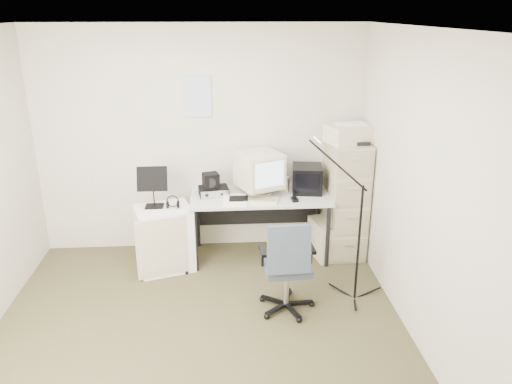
{
  "coord_description": "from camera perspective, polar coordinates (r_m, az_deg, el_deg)",
  "views": [
    {
      "loc": [
        0.23,
        -3.59,
        2.62
      ],
      "look_at": [
        0.55,
        0.95,
        0.95
      ],
      "focal_mm": 35.0,
      "sensor_mm": 36.0,
      "label": 1
    }
  ],
  "objects": [
    {
      "name": "printer",
      "position": [
        5.37,
        10.72,
        6.56
      ],
      "size": [
        0.56,
        0.46,
        0.19
      ],
      "primitive_type": "cube",
      "rotation": [
        0.0,
        0.0,
        0.32
      ],
      "color": "#C3BA98",
      "rests_on": "filing_cabinet"
    },
    {
      "name": "wall_front",
      "position": [
        2.27,
        -9.39,
        -17.34
      ],
      "size": [
        3.6,
        0.02,
        2.5
      ],
      "primitive_type": "cube",
      "color": "beige",
      "rests_on": "ground"
    },
    {
      "name": "radio_speaker",
      "position": [
        5.35,
        -5.18,
        1.3
      ],
      "size": [
        0.2,
        0.19,
        0.16
      ],
      "primitive_type": "cube",
      "rotation": [
        0.0,
        0.0,
        0.26
      ],
      "color": "black",
      "rests_on": "radio_receiver"
    },
    {
      "name": "wall_back",
      "position": [
        5.57,
        -6.31,
        5.77
      ],
      "size": [
        3.6,
        0.02,
        2.5
      ],
      "primitive_type": "cube",
      "color": "beige",
      "rests_on": "ground"
    },
    {
      "name": "mouse",
      "position": [
        5.25,
        4.43,
        -0.85
      ],
      "size": [
        0.08,
        0.11,
        0.03
      ],
      "primitive_type": "cube",
      "rotation": [
        0.0,
        0.0,
        0.14
      ],
      "color": "black",
      "rests_on": "desk"
    },
    {
      "name": "headphones",
      "position": [
        5.22,
        -9.49,
        -1.32
      ],
      "size": [
        0.18,
        0.18,
        0.03
      ],
      "primitive_type": "torus",
      "rotation": [
        0.0,
        0.0,
        0.29
      ],
      "color": "black",
      "rests_on": "side_cart"
    },
    {
      "name": "floor",
      "position": [
        4.45,
        -6.45,
        -16.11
      ],
      "size": [
        3.6,
        3.6,
        0.01
      ],
      "primitive_type": "cube",
      "color": "#443F2B",
      "rests_on": "ground"
    },
    {
      "name": "filing_cabinet",
      "position": [
        5.61,
        10.17,
        -0.76
      ],
      "size": [
        0.4,
        0.6,
        1.3
      ],
      "primitive_type": "cube",
      "color": "tan",
      "rests_on": "floor"
    },
    {
      "name": "ceiling",
      "position": [
        3.6,
        -8.08,
        18.05
      ],
      "size": [
        3.6,
        3.6,
        0.01
      ],
      "primitive_type": "cube",
      "color": "white",
      "rests_on": "ground"
    },
    {
      "name": "crt_tv",
      "position": [
        5.5,
        5.87,
        1.52
      ],
      "size": [
        0.36,
        0.38,
        0.29
      ],
      "primitive_type": "cube",
      "rotation": [
        0.0,
        0.0,
        -0.14
      ],
      "color": "black",
      "rests_on": "desk"
    },
    {
      "name": "papers",
      "position": [
        5.23,
        -2.44,
        -0.93
      ],
      "size": [
        0.25,
        0.34,
        0.02
      ],
      "primitive_type": "cube",
      "rotation": [
        0.0,
        0.0,
        -0.04
      ],
      "color": "white",
      "rests_on": "desk"
    },
    {
      "name": "music_stand",
      "position": [
        5.21,
        -11.69,
        0.62
      ],
      "size": [
        0.35,
        0.27,
        0.45
      ],
      "primitive_type": "cube",
      "rotation": [
        0.0,
        0.0,
        -0.4
      ],
      "color": "black",
      "rests_on": "side_cart"
    },
    {
      "name": "mic_stand",
      "position": [
        4.67,
        11.81,
        -3.87
      ],
      "size": [
        0.03,
        0.03,
        1.51
      ],
      "primitive_type": "cylinder",
      "rotation": [
        0.0,
        0.0,
        2.38
      ],
      "color": "black",
      "rests_on": "floor"
    },
    {
      "name": "desk",
      "position": [
        5.54,
        0.46,
        -3.89
      ],
      "size": [
        1.5,
        0.7,
        0.73
      ],
      "primitive_type": "cube",
      "color": "silver",
      "rests_on": "floor"
    },
    {
      "name": "office_chair",
      "position": [
        4.54,
        3.54,
        -8.28
      ],
      "size": [
        0.56,
        0.56,
        0.92
      ],
      "primitive_type": "cube",
      "rotation": [
        0.0,
        0.0,
        0.06
      ],
      "color": "#434957",
      "rests_on": "floor"
    },
    {
      "name": "wall_right",
      "position": [
        4.15,
        18.44,
        -0.19
      ],
      "size": [
        0.02,
        3.6,
        2.5
      ],
      "primitive_type": "cube",
      "color": "beige",
      "rests_on": "ground"
    },
    {
      "name": "keyboard",
      "position": [
        5.22,
        -0.11,
        -0.93
      ],
      "size": [
        0.49,
        0.26,
        0.03
      ],
      "primitive_type": "cube",
      "rotation": [
        0.0,
        0.0,
        -0.21
      ],
      "color": "#C3BA98",
      "rests_on": "desk"
    },
    {
      "name": "crt_monitor",
      "position": [
        5.36,
        0.35,
        2.13
      ],
      "size": [
        0.56,
        0.57,
        0.46
      ],
      "primitive_type": "cube",
      "rotation": [
        0.0,
        0.0,
        0.41
      ],
      "color": "#C3BA98",
      "rests_on": "desk"
    },
    {
      "name": "wall_calendar",
      "position": [
        5.46,
        -6.73,
        10.83
      ],
      "size": [
        0.3,
        0.02,
        0.44
      ],
      "primitive_type": "cube",
      "color": "white",
      "rests_on": "wall_back"
    },
    {
      "name": "desk_speaker",
      "position": [
        5.5,
        3.31,
        0.89
      ],
      "size": [
        0.11,
        0.11,
        0.16
      ],
      "primitive_type": "cube",
      "rotation": [
        0.0,
        0.0,
        -0.35
      ],
      "color": "#BDAE8E",
      "rests_on": "desk"
    },
    {
      "name": "pc_tower",
      "position": [
        5.65,
        7.63,
        -5.34
      ],
      "size": [
        0.28,
        0.48,
        0.42
      ],
      "primitive_type": "cube",
      "rotation": [
        0.0,
        0.0,
        0.2
      ],
      "color": "#C3BA98",
      "rests_on": "floor"
    },
    {
      "name": "side_cart",
      "position": [
        5.38,
        -10.41,
        -5.22
      ],
      "size": [
        0.66,
        0.59,
        0.69
      ],
      "primitive_type": "cube",
      "rotation": [
        0.0,
        0.0,
        0.3
      ],
      "color": "white",
      "rests_on": "floor"
    },
    {
      "name": "radio_receiver",
      "position": [
        5.41,
        -4.86,
        0.11
      ],
      "size": [
        0.34,
        0.27,
        0.09
      ],
      "primitive_type": "cube",
      "rotation": [
        0.0,
        0.0,
        0.15
      ],
      "color": "black",
      "rests_on": "desk"
    }
  ]
}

